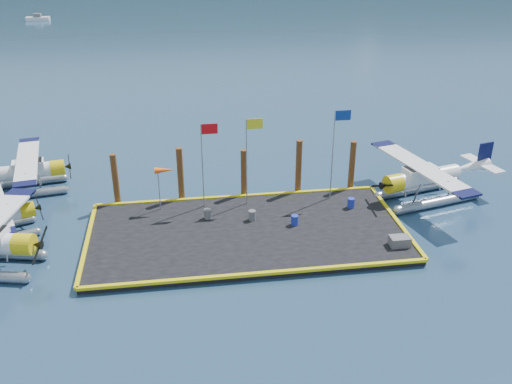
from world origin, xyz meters
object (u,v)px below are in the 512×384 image
flagpole_yellow (249,149)px  piling_1 (181,176)px  seaplane_c (24,174)px  flagpole_red (205,153)px  piling_3 (299,168)px  drum_2 (295,220)px  piling_0 (116,181)px  piling_4 (352,167)px  flagpole_blue (336,142)px  seaplane_d (424,180)px  drum_0 (208,214)px  drum_4 (351,203)px  piling_2 (244,175)px  windsock (165,171)px  drum_5 (252,215)px

flagpole_yellow → piling_1: 5.52m
seaplane_c → flagpole_red: 14.37m
piling_3 → drum_2: bearing=-104.5°
piling_0 → piling_4: (17.00, 0.00, 0.00)m
flagpole_blue → piling_4: (1.80, 1.60, -2.69)m
piling_0 → seaplane_d: bearing=-5.7°
drum_2 → piling_4: piling_4 is taller
flagpole_yellow → flagpole_blue: size_ratio=0.95×
drum_0 → drum_4: drum_4 is taller
drum_0 → piling_2: size_ratio=0.17×
seaplane_c → drum_4: (22.97, -6.70, -0.74)m
windsock → drum_5: bearing=-23.7°
drum_2 → flagpole_yellow: size_ratio=0.11×
drum_4 → piling_3: piling_3 is taller
seaplane_c → drum_2: (18.62, -8.54, -0.75)m
seaplane_d → piling_1: (-17.21, 2.17, 0.48)m
seaplane_c → piling_3: bearing=70.7°
flagpole_red → piling_2: bearing=29.8°
flagpole_blue → piling_1: flagpole_blue is taller
seaplane_d → piling_2: size_ratio=2.75×
drum_2 → flagpole_red: flagpole_red is taller
windsock → piling_2: size_ratio=0.82×
drum_2 → flagpole_blue: 6.33m
flagpole_blue → piling_1: 11.12m
flagpole_yellow → piling_4: bearing=11.6°
drum_2 → drum_4: 4.73m
windsock → drum_4: bearing=-7.5°
drum_0 → piling_4: size_ratio=0.16×
flagpole_blue → piling_4: flagpole_blue is taller
flagpole_blue → seaplane_d: bearing=-5.0°
flagpole_yellow → piling_2: size_ratio=1.63×
seaplane_c → piling_4: piling_4 is taller
flagpole_red → piling_0: flagpole_red is taller
piling_1 → seaplane_d: bearing=-7.2°
drum_0 → piling_0: 7.12m
piling_1 → seaplane_c: bearing=163.2°
flagpole_yellow → windsock: (-5.73, 0.00, -1.28)m
drum_5 → piling_0: 9.97m
drum_5 → flagpole_yellow: (0.17, 2.44, 3.77)m
drum_2 → seaplane_d: bearing=16.3°
seaplane_d → drum_5: 12.85m
drum_0 → piling_2: piling_2 is taller
piling_2 → seaplane_d: bearing=-9.7°
piling_4 → drum_5: bearing=-153.1°
drum_5 → piling_4: piling_4 is taller
flagpole_red → seaplane_c: bearing=159.0°
flagpole_red → flagpole_yellow: bearing=0.0°
flagpole_red → flagpole_yellow: flagpole_yellow is taller
seaplane_c → flagpole_red: bearing=59.5°
drum_2 → flagpole_yellow: (-2.49, 3.49, 3.78)m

